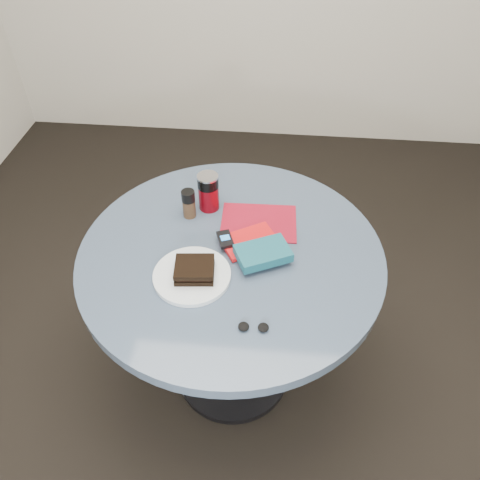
# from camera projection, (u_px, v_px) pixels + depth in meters

# --- Properties ---
(ground) EXTENTS (4.00, 4.00, 0.00)m
(ground) POSITION_uv_depth(u_px,v_px,m) (233.00, 371.00, 2.05)
(ground) COLOR black
(ground) RESTS_ON ground
(table) EXTENTS (1.00, 1.00, 0.75)m
(table) POSITION_uv_depth(u_px,v_px,m) (232.00, 283.00, 1.64)
(table) COLOR black
(table) RESTS_ON ground
(plate) EXTENTS (0.26, 0.26, 0.02)m
(plate) POSITION_uv_depth(u_px,v_px,m) (192.00, 275.00, 1.44)
(plate) COLOR white
(plate) RESTS_ON table
(sandwich) EXTENTS (0.13, 0.11, 0.04)m
(sandwich) POSITION_uv_depth(u_px,v_px,m) (194.00, 270.00, 1.42)
(sandwich) COLOR black
(sandwich) RESTS_ON plate
(soda_can) EXTENTS (0.10, 0.10, 0.14)m
(soda_can) POSITION_uv_depth(u_px,v_px,m) (208.00, 192.00, 1.64)
(soda_can) COLOR #6C050F
(soda_can) RESTS_ON table
(pepper_grinder) EXTENTS (0.05, 0.05, 0.11)m
(pepper_grinder) POSITION_uv_depth(u_px,v_px,m) (189.00, 204.00, 1.62)
(pepper_grinder) COLOR #3D2A1A
(pepper_grinder) RESTS_ON table
(magazine) EXTENTS (0.26, 0.20, 0.00)m
(magazine) POSITION_uv_depth(u_px,v_px,m) (259.00, 222.00, 1.62)
(magazine) COLOR maroon
(magazine) RESTS_ON table
(red_book) EXTENTS (0.21, 0.19, 0.01)m
(red_book) POSITION_uv_depth(u_px,v_px,m) (250.00, 241.00, 1.54)
(red_book) COLOR red
(red_book) RESTS_ON magazine
(novel) EXTENTS (0.20, 0.17, 0.03)m
(novel) POSITION_uv_depth(u_px,v_px,m) (263.00, 253.00, 1.47)
(novel) COLOR #124A59
(novel) RESTS_ON red_book
(mp3_player) EXTENTS (0.07, 0.09, 0.01)m
(mp3_player) POSITION_uv_depth(u_px,v_px,m) (225.00, 239.00, 1.53)
(mp3_player) COLOR black
(mp3_player) RESTS_ON red_book
(headphones) EXTENTS (0.09, 0.04, 0.02)m
(headphones) POSITION_uv_depth(u_px,v_px,m) (253.00, 327.00, 1.30)
(headphones) COLOR black
(headphones) RESTS_ON table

